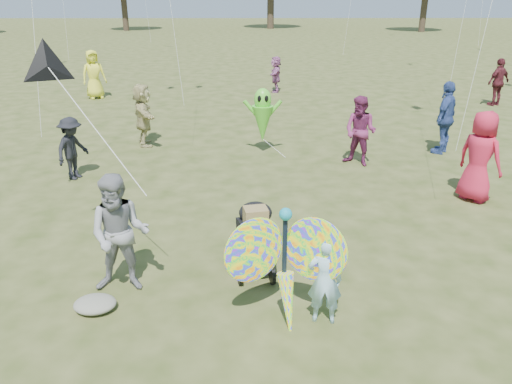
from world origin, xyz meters
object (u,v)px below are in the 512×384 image
(crowd_b, at_px, (72,148))
(butterfly_kite, at_px, (286,267))
(child_girl, at_px, (325,280))
(crowd_h, at_px, (498,82))
(adult_man, at_px, (120,234))
(crowd_e, at_px, (360,131))
(crowd_d, at_px, (143,115))
(jogging_stroller, at_px, (256,234))
(crowd_j, at_px, (276,74))
(crowd_g, at_px, (94,74))
(alien_kite, at_px, (263,118))
(crowd_a, at_px, (480,157))
(crowd_c, at_px, (446,118))

(crowd_b, relative_size, butterfly_kite, 0.79)
(child_girl, bearing_deg, crowd_h, -115.12)
(adult_man, distance_m, crowd_e, 7.16)
(crowd_b, height_order, crowd_d, crowd_d)
(child_girl, relative_size, butterfly_kite, 0.67)
(jogging_stroller, relative_size, butterfly_kite, 0.61)
(child_girl, xyz_separation_m, crowd_b, (-5.00, 5.44, 0.11))
(adult_man, height_order, butterfly_kite, adult_man)
(adult_man, xyz_separation_m, crowd_j, (2.90, 15.33, -0.13))
(crowd_e, bearing_deg, crowd_g, 174.96)
(crowd_b, xyz_separation_m, butterfly_kite, (4.49, -5.46, 0.10))
(crowd_e, distance_m, crowd_h, 9.55)
(crowd_b, distance_m, alien_kite, 4.77)
(child_girl, distance_m, crowd_j, 16.13)
(crowd_b, xyz_separation_m, crowd_e, (6.73, 0.93, 0.14))
(crowd_e, bearing_deg, crowd_j, 137.63)
(crowd_e, distance_m, alien_kite, 2.56)
(child_girl, xyz_separation_m, crowd_a, (3.69, 4.09, 0.32))
(child_girl, relative_size, crowd_d, 0.71)
(crowd_b, distance_m, crowd_j, 11.85)
(crowd_g, distance_m, jogging_stroller, 14.92)
(child_girl, relative_size, crowd_g, 0.64)
(crowd_a, relative_size, crowd_c, 0.98)
(child_girl, height_order, jogging_stroller, child_girl)
(crowd_c, bearing_deg, crowd_d, -56.77)
(crowd_b, xyz_separation_m, crowd_c, (9.17, 1.90, 0.23))
(crowd_c, bearing_deg, crowd_a, 30.39)
(child_girl, height_order, crowd_b, crowd_b)
(crowd_d, xyz_separation_m, jogging_stroller, (3.04, -6.83, -0.25))
(crowd_a, distance_m, jogging_stroller, 5.35)
(crowd_h, xyz_separation_m, crowd_j, (-8.20, 2.85, -0.13))
(crowd_c, distance_m, crowd_e, 2.62)
(adult_man, distance_m, jogging_stroller, 1.99)
(jogging_stroller, bearing_deg, crowd_h, 41.30)
(crowd_a, height_order, crowd_j, crowd_a)
(crowd_b, distance_m, crowd_c, 9.36)
(alien_kite, bearing_deg, crowd_c, 0.05)
(adult_man, distance_m, crowd_g, 14.69)
(crowd_d, relative_size, crowd_g, 0.90)
(crowd_j, bearing_deg, crowd_b, -20.81)
(crowd_h, xyz_separation_m, alien_kite, (-8.96, -5.94, 0.09))
(crowd_g, bearing_deg, adult_man, -104.21)
(crowd_g, xyz_separation_m, crowd_j, (7.34, 1.33, -0.20))
(child_girl, bearing_deg, crowd_b, -40.43)
(crowd_a, xyz_separation_m, jogging_stroller, (-4.56, -2.79, -0.32))
(crowd_h, relative_size, butterfly_kite, 0.97)
(child_girl, relative_size, crowd_a, 0.65)
(child_girl, distance_m, crowd_c, 8.44)
(crowd_c, height_order, crowd_j, crowd_c)
(crowd_c, xyz_separation_m, crowd_d, (-8.08, 0.79, -0.09))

